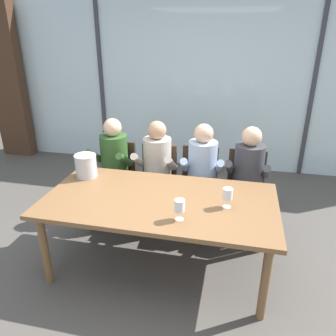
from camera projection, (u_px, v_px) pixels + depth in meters
name	position (u px, v px, depth m)	size (l,w,h in m)	color
ground	(179.00, 213.00, 4.09)	(14.00, 14.00, 0.00)	#4C4742
window_glass_panel	(200.00, 87.00, 5.07)	(7.26, 0.03, 2.60)	silver
window_mullion_left	(102.00, 84.00, 5.38)	(0.06, 0.06, 2.60)	#38383D
window_mullion_right	(312.00, 91.00, 4.72)	(0.06, 0.06, 2.60)	#38383D
hillside_vineyard	(220.00, 72.00, 9.06)	(13.26, 2.40, 2.07)	#568942
curtain_heavy_drape	(8.00, 82.00, 5.57)	(0.56, 0.20, 2.60)	#472D1E
dining_table	(159.00, 205.00, 2.93)	(2.06, 1.07, 0.74)	brown
chair_near_curtain	(117.00, 172.00, 3.99)	(0.48, 0.48, 0.88)	#332319
chair_left_of_center	(157.00, 176.00, 3.87)	(0.46, 0.46, 0.88)	#332319
chair_center	(199.00, 179.00, 3.81)	(0.44, 0.44, 0.88)	#332319
chair_right_of_center	(245.00, 183.00, 3.70)	(0.46, 0.46, 0.88)	#332319
person_olive_shirt	(112.00, 163.00, 3.80)	(0.49, 0.63, 1.20)	#2D5123
person_beige_jumper	(156.00, 167.00, 3.70)	(0.47, 0.62, 1.20)	#B7AD9E
person_pale_blue_shirt	(202.00, 171.00, 3.59)	(0.49, 0.63, 1.20)	#9EB2D1
person_charcoal_jacket	(247.00, 175.00, 3.49)	(0.49, 0.63, 1.20)	#38383D
ice_bucket_primary	(86.00, 165.00, 3.29)	(0.22, 0.22, 0.24)	#B7B7BC
wine_glass_by_left_taster	(180.00, 206.00, 2.54)	(0.08, 0.08, 0.17)	silver
wine_glass_near_bucket	(228.00, 195.00, 2.72)	(0.08, 0.08, 0.17)	silver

